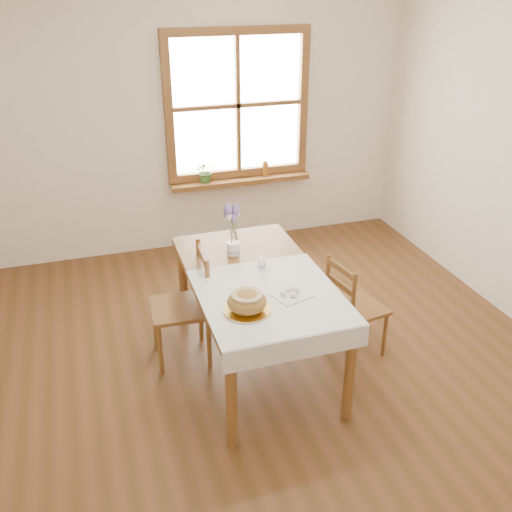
{
  "coord_description": "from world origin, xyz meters",
  "views": [
    {
      "loc": [
        -1.06,
        -3.01,
        2.66
      ],
      "look_at": [
        0.0,
        0.3,
        0.9
      ],
      "focal_mm": 40.0,
      "sensor_mm": 36.0,
      "label": 1
    }
  ],
  "objects_px": {
    "dining_table": "(256,286)",
    "chair_left": "(179,306)",
    "chair_right": "(357,306)",
    "bread_plate": "(247,310)",
    "flower_vase": "(233,249)"
  },
  "relations": [
    {
      "from": "bread_plate",
      "to": "flower_vase",
      "type": "height_order",
      "value": "flower_vase"
    },
    {
      "from": "dining_table",
      "to": "chair_left",
      "type": "distance_m",
      "value": 0.61
    },
    {
      "from": "chair_left",
      "to": "bread_plate",
      "type": "relative_size",
      "value": 3.11
    },
    {
      "from": "bread_plate",
      "to": "chair_left",
      "type": "bearing_deg",
      "value": 114.11
    },
    {
      "from": "chair_right",
      "to": "bread_plate",
      "type": "height_order",
      "value": "chair_right"
    },
    {
      "from": "chair_left",
      "to": "bread_plate",
      "type": "bearing_deg",
      "value": 26.89
    },
    {
      "from": "chair_left",
      "to": "chair_right",
      "type": "height_order",
      "value": "chair_left"
    },
    {
      "from": "dining_table",
      "to": "chair_right",
      "type": "xyz_separation_m",
      "value": [
        0.77,
        -0.08,
        -0.26
      ]
    },
    {
      "from": "bread_plate",
      "to": "flower_vase",
      "type": "bearing_deg",
      "value": 80.49
    },
    {
      "from": "dining_table",
      "to": "bread_plate",
      "type": "xyz_separation_m",
      "value": [
        -0.2,
        -0.44,
        0.1
      ]
    },
    {
      "from": "chair_left",
      "to": "chair_right",
      "type": "relative_size",
      "value": 1.11
    },
    {
      "from": "chair_left",
      "to": "chair_right",
      "type": "distance_m",
      "value": 1.32
    },
    {
      "from": "chair_right",
      "to": "flower_vase",
      "type": "height_order",
      "value": "flower_vase"
    },
    {
      "from": "dining_table",
      "to": "chair_right",
      "type": "relative_size",
      "value": 2.0
    },
    {
      "from": "dining_table",
      "to": "chair_left",
      "type": "relative_size",
      "value": 1.8
    }
  ]
}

